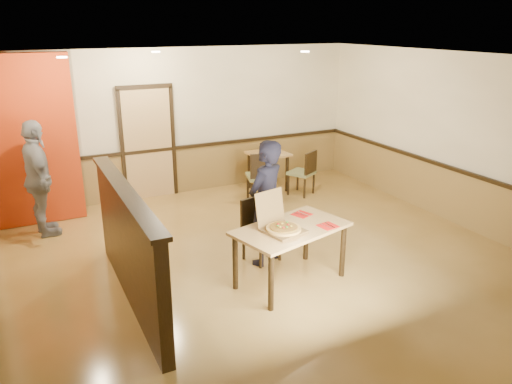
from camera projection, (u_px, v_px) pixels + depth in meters
floor at (270, 260)px, 7.14m from camera, size 7.00×7.00×0.00m
ceiling at (272, 59)px, 6.24m from camera, size 7.00×7.00×0.00m
wall_back at (187, 122)px, 9.66m from camera, size 7.00×0.00×7.00m
wall_right at (460, 140)px, 8.15m from camera, size 0.00×7.00×7.00m
wainscot_back at (190, 169)px, 9.95m from camera, size 7.00×0.04×0.90m
chair_rail_back at (189, 146)px, 9.78m from camera, size 7.00×0.06×0.06m
wainscot_right at (452, 195)px, 8.44m from camera, size 0.04×7.00×0.90m
chair_rail_right at (454, 169)px, 8.28m from camera, size 0.06×7.00×0.06m
back_door at (148, 144)px, 9.41m from camera, size 0.90×0.06×2.10m
booth_partition at (129, 245)px, 5.90m from camera, size 0.20×3.10×1.44m
red_accent_panel at (25, 142)px, 8.03m from camera, size 1.60×0.20×2.78m
spot_a at (62, 57)px, 6.81m from camera, size 0.14×0.14×0.02m
spot_b at (156, 52)px, 8.03m from camera, size 0.14×0.14×0.02m
spot_c at (305, 51)px, 8.10m from camera, size 0.14×0.14×0.02m
main_table at (291, 235)px, 6.34m from camera, size 1.61×1.17×0.78m
diner_chair at (259, 227)px, 7.06m from camera, size 0.54×0.54×0.90m
side_chair_left at (261, 175)px, 9.28m from camera, size 0.59×0.59×0.98m
side_chair_right at (304, 171)px, 9.70m from camera, size 0.60×0.60×0.89m
side_table at (268, 161)px, 9.98m from camera, size 0.77×0.77×0.76m
diner at (266, 203)px, 6.83m from camera, size 0.77×0.68×1.77m
passerby at (39, 179)px, 7.73m from camera, size 0.57×1.13×1.85m
pizza_box at (281, 227)px, 6.18m from camera, size 0.55×0.61×0.47m
pizza at (284, 229)px, 6.15m from camera, size 0.45×0.45×0.03m
napkin_near at (328, 226)px, 6.34m from camera, size 0.25×0.25×0.01m
napkin_far at (302, 214)px, 6.72m from camera, size 0.29×0.29×0.01m
condiment at (271, 150)px, 9.86m from camera, size 0.06×0.06×0.15m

